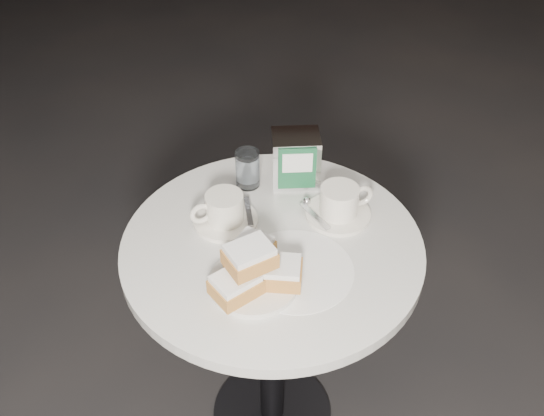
{
  "coord_description": "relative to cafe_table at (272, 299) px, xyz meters",
  "views": [
    {
      "loc": [
        -0.01,
        -1.02,
        1.71
      ],
      "look_at": [
        0.0,
        0.02,
        0.83
      ],
      "focal_mm": 40.0,
      "sensor_mm": 36.0,
      "label": 1
    }
  ],
  "objects": [
    {
      "name": "ground",
      "position": [
        0.0,
        0.0,
        -0.55
      ],
      "size": [
        7.0,
        7.0,
        0.0
      ],
      "primitive_type": "plane",
      "color": "black",
      "rests_on": "ground"
    },
    {
      "name": "cafe_table",
      "position": [
        0.0,
        0.0,
        0.0
      ],
      "size": [
        0.7,
        0.7,
        0.74
      ],
      "color": "black",
      "rests_on": "ground"
    },
    {
      "name": "sugar_spill",
      "position": [
        0.05,
        -0.09,
        0.2
      ],
      "size": [
        0.27,
        0.27,
        0.0
      ],
      "primitive_type": "cylinder",
      "rotation": [
        0.0,
        0.0,
        0.05
      ],
      "color": "white",
      "rests_on": "cafe_table"
    },
    {
      "name": "beignet_plate",
      "position": [
        -0.04,
        -0.14,
        0.24
      ],
      "size": [
        0.25,
        0.25,
        0.12
      ],
      "rotation": [
        0.0,
        0.0,
        0.33
      ],
      "color": "silver",
      "rests_on": "cafe_table"
    },
    {
      "name": "coffee_cup_left",
      "position": [
        -0.11,
        0.07,
        0.23
      ],
      "size": [
        0.2,
        0.2,
        0.08
      ],
      "rotation": [
        0.0,
        0.0,
        0.39
      ],
      "color": "white",
      "rests_on": "cafe_table"
    },
    {
      "name": "coffee_cup_right",
      "position": [
        0.16,
        0.09,
        0.23
      ],
      "size": [
        0.2,
        0.2,
        0.08
      ],
      "rotation": [
        0.0,
        0.0,
        0.3
      ],
      "color": "white",
      "rests_on": "cafe_table"
    },
    {
      "name": "water_glass_left",
      "position": [
        -0.06,
        0.22,
        0.25
      ],
      "size": [
        0.08,
        0.08,
        0.1
      ],
      "rotation": [
        0.0,
        0.0,
        0.32
      ],
      "color": "white",
      "rests_on": "cafe_table"
    },
    {
      "name": "water_glass_right",
      "position": [
        0.08,
        0.24,
        0.26
      ],
      "size": [
        0.09,
        0.09,
        0.12
      ],
      "rotation": [
        0.0,
        0.0,
        0.21
      ],
      "color": "white",
      "rests_on": "cafe_table"
    },
    {
      "name": "napkin_dispenser",
      "position": [
        0.06,
        0.23,
        0.27
      ],
      "size": [
        0.12,
        0.11,
        0.14
      ],
      "rotation": [
        0.0,
        0.0,
        0.04
      ],
      "color": "silver",
      "rests_on": "cafe_table"
    }
  ]
}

